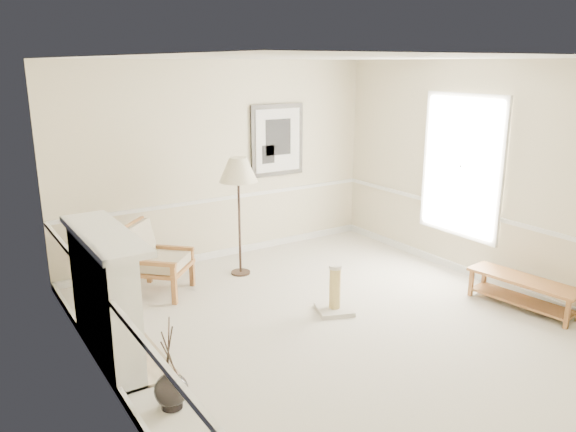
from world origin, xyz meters
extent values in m
plane|color=silver|center=(0.00, 0.00, 0.00)|extent=(5.50, 5.50, 0.00)
cube|color=beige|center=(0.00, 2.75, 1.45)|extent=(5.00, 0.04, 2.90)
cube|color=beige|center=(-2.50, 0.00, 1.45)|extent=(0.04, 5.50, 2.90)
cube|color=beige|center=(2.50, 0.00, 1.45)|extent=(0.04, 5.50, 2.90)
cube|color=white|center=(0.00, 0.00, 2.90)|extent=(5.00, 5.50, 0.04)
cube|color=white|center=(0.00, 2.73, 0.05)|extent=(4.95, 0.04, 0.10)
cube|color=white|center=(0.00, 2.73, 0.90)|extent=(4.95, 0.04, 0.05)
cube|color=white|center=(2.46, 0.40, 1.50)|extent=(0.03, 1.20, 1.80)
cube|color=white|center=(2.45, 0.40, 1.50)|extent=(0.05, 1.34, 1.94)
cube|color=black|center=(0.95, 2.72, 1.70)|extent=(0.92, 0.04, 1.10)
cube|color=white|center=(0.95, 2.69, 1.70)|extent=(0.78, 0.01, 0.96)
cube|color=black|center=(0.95, 2.69, 1.75)|extent=(0.45, 0.01, 0.55)
cube|color=white|center=(-2.36, 0.60, 0.62)|extent=(0.28, 1.50, 1.25)
cube|color=white|center=(-2.31, 0.60, 1.28)|extent=(0.46, 1.64, 0.06)
cube|color=#C6B28E|center=(-2.21, 0.60, 0.55)|extent=(0.02, 1.05, 0.95)
cube|color=black|center=(-2.20, 0.60, 0.42)|extent=(0.02, 0.62, 0.58)
cube|color=gold|center=(-2.20, 0.60, 0.16)|extent=(0.01, 0.66, 0.05)
cube|color=#C6B28E|center=(-2.20, 0.60, 0.01)|extent=(0.60, 1.50, 0.03)
sphere|color=black|center=(-2.15, -0.54, 0.17)|extent=(0.29, 0.29, 0.29)
cylinder|color=black|center=(-2.15, -0.54, 0.04)|extent=(0.19, 0.19, 0.08)
cylinder|color=black|center=(-2.15, -0.54, 0.55)|extent=(0.06, 0.11, 0.46)
cylinder|color=black|center=(-2.15, -0.54, 0.51)|extent=(0.08, 0.14, 0.37)
cylinder|color=black|center=(-2.15, -0.54, 0.58)|extent=(0.04, 0.06, 0.54)
cube|color=#945A30|center=(-1.32, 1.46, 0.19)|extent=(0.08, 0.08, 0.37)
cube|color=#945A30|center=(-1.76, 1.88, 0.19)|extent=(0.08, 0.08, 0.37)
cube|color=#945A30|center=(-0.90, 1.89, 0.19)|extent=(0.08, 0.08, 0.37)
cube|color=#945A30|center=(-1.33, 2.31, 0.19)|extent=(0.08, 0.08, 0.37)
cube|color=#945A30|center=(-1.33, 1.88, 0.34)|extent=(0.97, 0.97, 0.05)
cube|color=#945A30|center=(-1.55, 2.10, 0.65)|extent=(0.59, 0.60, 0.54)
cube|color=#945A30|center=(-1.54, 1.67, 0.51)|extent=(0.53, 0.52, 0.05)
cube|color=#945A30|center=(-1.12, 2.10, 0.51)|extent=(0.53, 0.52, 0.05)
cube|color=beige|center=(-1.33, 1.88, 0.43)|extent=(0.89, 0.89, 0.12)
cube|color=beige|center=(-1.51, 2.06, 0.67)|extent=(0.57, 0.59, 0.48)
cylinder|color=black|center=(-0.15, 1.93, 0.01)|extent=(0.27, 0.27, 0.03)
cylinder|color=black|center=(-0.15, 1.93, 0.76)|extent=(0.03, 0.03, 1.48)
cone|color=#FAF3C8|center=(-0.15, 1.93, 1.48)|extent=(0.62, 0.62, 0.32)
cube|color=#945A30|center=(2.15, -0.91, 0.36)|extent=(0.55, 1.35, 0.04)
cube|color=#945A30|center=(2.15, -0.91, 0.09)|extent=(0.49, 1.25, 0.03)
cube|color=#945A30|center=(2.08, -1.52, 0.17)|extent=(0.05, 0.05, 0.34)
cube|color=#945A30|center=(1.93, -0.33, 0.17)|extent=(0.05, 0.05, 0.34)
cube|color=#945A30|center=(2.22, -0.30, 0.17)|extent=(0.05, 0.05, 0.34)
cube|color=beige|center=(0.19, 0.23, 0.03)|extent=(0.53, 0.53, 0.05)
cylinder|color=tan|center=(0.19, 0.23, 0.30)|extent=(0.13, 0.13, 0.49)
cylinder|color=beige|center=(0.19, 0.23, 0.56)|extent=(0.15, 0.15, 0.04)
camera|label=1|loc=(-3.60, -4.61, 2.86)|focal=35.00mm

